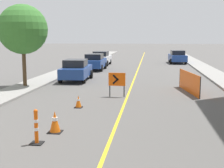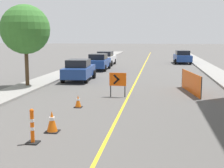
{
  "view_description": "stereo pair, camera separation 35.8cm",
  "coord_description": "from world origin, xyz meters",
  "px_view_note": "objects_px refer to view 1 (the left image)",
  "views": [
    {
      "loc": [
        1.22,
        7.82,
        3.26
      ],
      "look_at": [
        -0.59,
        22.47,
        1.0
      ],
      "focal_mm": 50.0,
      "sensor_mm": 36.0,
      "label": 1
    },
    {
      "loc": [
        1.58,
        7.87,
        3.26
      ],
      "look_at": [
        -0.59,
        22.47,
        1.0
      ],
      "focal_mm": 50.0,
      "sensor_mm": 36.0,
      "label": 2
    }
  ],
  "objects_px": {
    "delineator_post_rear": "(36,129)",
    "parked_car_curb_near": "(76,70)",
    "traffic_cone_farthest": "(78,102)",
    "street_tree_left_near": "(23,29)",
    "parked_car_curb_far": "(101,58)",
    "parked_car_opposite_side": "(177,57)",
    "traffic_cone_fifth": "(55,122)",
    "arrow_barricade_primary": "(117,80)",
    "parked_car_curb_mid": "(95,62)"
  },
  "relations": [
    {
      "from": "delineator_post_rear",
      "to": "parked_car_curb_far",
      "type": "relative_size",
      "value": 0.25
    },
    {
      "from": "traffic_cone_farthest",
      "to": "delineator_post_rear",
      "type": "height_order",
      "value": "delineator_post_rear"
    },
    {
      "from": "parked_car_curb_near",
      "to": "street_tree_left_near",
      "type": "bearing_deg",
      "value": -128.41
    },
    {
      "from": "parked_car_curb_far",
      "to": "traffic_cone_fifth",
      "type": "bearing_deg",
      "value": -83.19
    },
    {
      "from": "arrow_barricade_primary",
      "to": "parked_car_curb_far",
      "type": "relative_size",
      "value": 0.3
    },
    {
      "from": "traffic_cone_farthest",
      "to": "parked_car_curb_far",
      "type": "bearing_deg",
      "value": 96.21
    },
    {
      "from": "traffic_cone_farthest",
      "to": "traffic_cone_fifth",
      "type": "bearing_deg",
      "value": -89.02
    },
    {
      "from": "parked_car_curb_mid",
      "to": "parked_car_opposite_side",
      "type": "relative_size",
      "value": 0.98
    },
    {
      "from": "parked_car_curb_mid",
      "to": "traffic_cone_farthest",
      "type": "bearing_deg",
      "value": -82.76
    },
    {
      "from": "traffic_cone_fifth",
      "to": "parked_car_curb_far",
      "type": "distance_m",
      "value": 25.33
    },
    {
      "from": "parked_car_curb_far",
      "to": "traffic_cone_farthest",
      "type": "bearing_deg",
      "value": -82.41
    },
    {
      "from": "parked_car_curb_far",
      "to": "arrow_barricade_primary",
      "type": "bearing_deg",
      "value": -77.04
    },
    {
      "from": "parked_car_curb_near",
      "to": "traffic_cone_farthest",
      "type": "bearing_deg",
      "value": -78.74
    },
    {
      "from": "parked_car_opposite_side",
      "to": "street_tree_left_near",
      "type": "bearing_deg",
      "value": -122.56
    },
    {
      "from": "traffic_cone_fifth",
      "to": "parked_car_curb_mid",
      "type": "height_order",
      "value": "parked_car_curb_mid"
    },
    {
      "from": "street_tree_left_near",
      "to": "parked_car_curb_near",
      "type": "bearing_deg",
      "value": 54.45
    },
    {
      "from": "arrow_barricade_primary",
      "to": "street_tree_left_near",
      "type": "distance_m",
      "value": 7.18
    },
    {
      "from": "parked_car_curb_mid",
      "to": "street_tree_left_near",
      "type": "relative_size",
      "value": 0.84
    },
    {
      "from": "traffic_cone_farthest",
      "to": "parked_car_opposite_side",
      "type": "xyz_separation_m",
      "value": [
        6.54,
        25.05,
        0.52
      ]
    },
    {
      "from": "street_tree_left_near",
      "to": "delineator_post_rear",
      "type": "bearing_deg",
      "value": -65.77
    },
    {
      "from": "delineator_post_rear",
      "to": "arrow_barricade_primary",
      "type": "xyz_separation_m",
      "value": [
        1.63,
        7.78,
        0.44
      ]
    },
    {
      "from": "parked_car_curb_near",
      "to": "parked_car_opposite_side",
      "type": "relative_size",
      "value": 1.0
    },
    {
      "from": "parked_car_curb_mid",
      "to": "parked_car_curb_far",
      "type": "height_order",
      "value": "same"
    },
    {
      "from": "delineator_post_rear",
      "to": "parked_car_curb_mid",
      "type": "height_order",
      "value": "parked_car_curb_mid"
    },
    {
      "from": "arrow_barricade_primary",
      "to": "parked_car_opposite_side",
      "type": "bearing_deg",
      "value": 80.0
    },
    {
      "from": "traffic_cone_fifth",
      "to": "parked_car_curb_far",
      "type": "height_order",
      "value": "parked_car_curb_far"
    },
    {
      "from": "arrow_barricade_primary",
      "to": "traffic_cone_fifth",
      "type": "bearing_deg",
      "value": -99.37
    },
    {
      "from": "parked_car_curb_mid",
      "to": "parked_car_curb_far",
      "type": "bearing_deg",
      "value": 91.75
    },
    {
      "from": "parked_car_opposite_side",
      "to": "street_tree_left_near",
      "type": "height_order",
      "value": "street_tree_left_near"
    },
    {
      "from": "parked_car_curb_far",
      "to": "parked_car_opposite_side",
      "type": "distance_m",
      "value": 9.58
    },
    {
      "from": "arrow_barricade_primary",
      "to": "parked_car_curb_mid",
      "type": "distance_m",
      "value": 13.85
    },
    {
      "from": "traffic_cone_fifth",
      "to": "parked_car_curb_mid",
      "type": "relative_size",
      "value": 0.17
    },
    {
      "from": "traffic_cone_fifth",
      "to": "parked_car_curb_near",
      "type": "relative_size",
      "value": 0.17
    },
    {
      "from": "traffic_cone_farthest",
      "to": "parked_car_opposite_side",
      "type": "bearing_deg",
      "value": 75.38
    },
    {
      "from": "traffic_cone_farthest",
      "to": "street_tree_left_near",
      "type": "bearing_deg",
      "value": 132.36
    },
    {
      "from": "traffic_cone_farthest",
      "to": "parked_car_curb_mid",
      "type": "distance_m",
      "value": 16.32
    },
    {
      "from": "delineator_post_rear",
      "to": "parked_car_curb_near",
      "type": "height_order",
      "value": "parked_car_curb_near"
    },
    {
      "from": "traffic_cone_fifth",
      "to": "arrow_barricade_primary",
      "type": "height_order",
      "value": "arrow_barricade_primary"
    },
    {
      "from": "parked_car_curb_near",
      "to": "arrow_barricade_primary",
      "type": "bearing_deg",
      "value": -60.89
    },
    {
      "from": "parked_car_curb_far",
      "to": "street_tree_left_near",
      "type": "distance_m",
      "value": 16.7
    },
    {
      "from": "parked_car_curb_near",
      "to": "parked_car_opposite_side",
      "type": "height_order",
      "value": "same"
    },
    {
      "from": "delineator_post_rear",
      "to": "street_tree_left_near",
      "type": "bearing_deg",
      "value": 114.23
    },
    {
      "from": "arrow_barricade_primary",
      "to": "street_tree_left_near",
      "type": "height_order",
      "value": "street_tree_left_near"
    },
    {
      "from": "parked_car_curb_far",
      "to": "street_tree_left_near",
      "type": "relative_size",
      "value": 0.85
    },
    {
      "from": "street_tree_left_near",
      "to": "traffic_cone_farthest",
      "type": "bearing_deg",
      "value": -47.64
    },
    {
      "from": "traffic_cone_farthest",
      "to": "street_tree_left_near",
      "type": "relative_size",
      "value": 0.11
    },
    {
      "from": "parked_car_curb_near",
      "to": "parked_car_curb_far",
      "type": "height_order",
      "value": "same"
    },
    {
      "from": "delineator_post_rear",
      "to": "parked_car_curb_near",
      "type": "xyz_separation_m",
      "value": [
        -2.04,
        13.66,
        0.34
      ]
    },
    {
      "from": "parked_car_opposite_side",
      "to": "street_tree_left_near",
      "type": "relative_size",
      "value": 0.86
    },
    {
      "from": "delineator_post_rear",
      "to": "parked_car_curb_near",
      "type": "bearing_deg",
      "value": 98.49
    }
  ]
}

